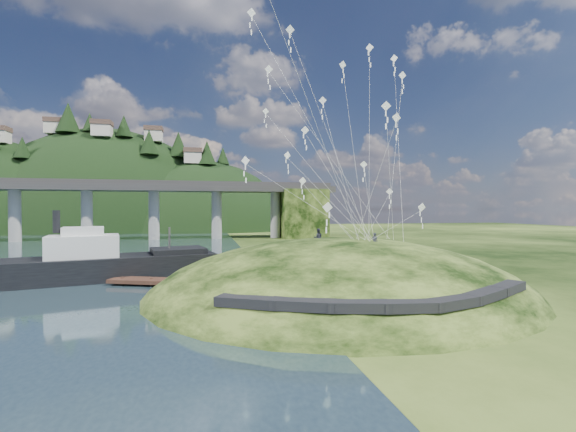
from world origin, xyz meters
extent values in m
plane|color=black|center=(0.00, 0.00, 0.00)|extent=(320.00, 320.00, 0.00)
ellipsoid|color=black|center=(8.00, 2.00, -1.50)|extent=(36.00, 32.00, 13.00)
cube|color=black|center=(-1.50, -8.00, 2.03)|extent=(4.32, 3.62, 0.71)
cube|color=black|center=(1.50, -9.65, 2.09)|extent=(4.10, 2.97, 0.61)
cube|color=black|center=(4.50, -10.65, 2.08)|extent=(3.85, 2.37, 0.62)
cube|color=black|center=(7.50, -11.10, 2.04)|extent=(3.62, 1.83, 0.66)
cube|color=black|center=(10.50, -10.90, 2.05)|extent=(3.82, 2.27, 0.68)
cube|color=black|center=(13.50, -9.95, 2.14)|extent=(4.11, 2.97, 0.71)
cube|color=black|center=(16.50, -8.40, 2.16)|extent=(4.26, 3.43, 0.66)
cube|color=#2D2B2B|center=(-50.00, 70.00, 13.00)|extent=(160.00, 9.00, 1.60)
cube|color=#2D2B2B|center=(-50.00, 70.00, 14.40)|extent=(160.00, 0.40, 1.20)
cube|color=#2D2B2B|center=(-50.00, 74.30, 14.40)|extent=(160.00, 0.40, 1.20)
cylinder|color=gray|center=(-47.50, 70.00, 6.50)|extent=(2.60, 2.60, 13.00)
cylinder|color=gray|center=(-32.00, 70.00, 6.50)|extent=(2.60, 2.60, 13.00)
cylinder|color=gray|center=(-16.50, 70.00, 6.50)|extent=(2.60, 2.60, 13.00)
cylinder|color=gray|center=(-1.00, 70.00, 6.50)|extent=(2.60, 2.60, 13.00)
cylinder|color=gray|center=(14.50, 70.00, 6.50)|extent=(2.60, 2.60, 13.00)
cube|color=black|center=(22.00, 70.00, 6.50)|extent=(12.00, 11.00, 13.00)
ellipsoid|color=black|center=(-40.00, 126.00, -6.00)|extent=(96.00, 68.00, 88.00)
ellipsoid|color=black|center=(-5.00, 118.00, -10.00)|extent=(76.00, 56.00, 72.00)
cone|color=black|center=(-60.58, 106.17, 27.34)|extent=(5.29, 5.29, 6.96)
cone|color=black|center=(-49.87, 114.63, 39.23)|extent=(8.01, 8.01, 10.54)
cone|color=black|center=(-42.87, 114.06, 37.88)|extent=(4.97, 4.97, 6.54)
cone|color=black|center=(-31.40, 112.04, 36.68)|extent=(5.83, 5.83, 7.67)
cone|color=black|center=(-22.45, 107.08, 30.58)|extent=(6.47, 6.47, 8.51)
cone|color=black|center=(-13.22, 113.99, 31.23)|extent=(7.13, 7.13, 9.38)
cone|color=black|center=(-3.12, 109.03, 27.87)|extent=(6.56, 6.56, 8.63)
cone|color=black|center=(2.77, 114.63, 27.68)|extent=(4.88, 4.88, 6.42)
cube|color=beige|center=(-55.00, 118.00, 35.99)|extent=(6.00, 5.00, 4.00)
cube|color=brown|center=(-55.00, 118.00, 38.69)|extent=(6.40, 5.40, 1.60)
cube|color=beige|center=(-38.00, 110.00, 34.28)|extent=(6.00, 5.00, 4.00)
cube|color=brown|center=(-38.00, 110.00, 36.98)|extent=(6.40, 5.40, 1.60)
cube|color=beige|center=(-22.00, 116.00, 34.18)|extent=(6.00, 5.00, 4.00)
cube|color=brown|center=(-22.00, 116.00, 36.88)|extent=(6.40, 5.40, 1.60)
cube|color=beige|center=(-8.00, 110.00, 25.88)|extent=(6.00, 5.00, 4.00)
cube|color=brown|center=(-8.00, 110.00, 28.58)|extent=(6.40, 5.40, 1.60)
cube|color=black|center=(-13.89, 13.70, 1.28)|extent=(22.39, 10.62, 2.55)
cube|color=silver|center=(-16.76, 13.04, 3.54)|extent=(7.67, 5.76, 2.75)
cube|color=silver|center=(-16.76, 13.04, 5.21)|extent=(4.49, 3.76, 1.18)
cube|color=black|center=(-7.19, 15.25, 2.85)|extent=(6.85, 6.11, 0.59)
cylinder|color=black|center=(-19.16, 12.49, 6.39)|extent=(0.69, 0.69, 2.36)
cylinder|color=#2D2B2B|center=(-8.15, 15.03, 4.13)|extent=(0.24, 0.24, 2.95)
cube|color=#331C14|center=(-6.46, 7.95, 0.47)|extent=(14.62, 7.51, 0.37)
cylinder|color=#331C14|center=(-12.36, 10.24, 0.21)|extent=(0.32, 0.32, 1.06)
cylinder|color=#331C14|center=(-9.41, 9.09, 0.21)|extent=(0.32, 0.32, 1.06)
cylinder|color=#331C14|center=(-6.46, 7.95, 0.21)|extent=(0.32, 0.32, 1.06)
cylinder|color=#331C14|center=(-3.50, 6.80, 0.21)|extent=(0.32, 0.32, 1.06)
cylinder|color=#331C14|center=(-0.55, 5.66, 0.21)|extent=(0.32, 0.32, 1.06)
imported|color=#252631|center=(10.33, -0.43, 5.62)|extent=(0.65, 0.54, 1.50)
imported|color=#252631|center=(6.46, 3.75, 5.82)|extent=(0.97, 0.82, 1.77)
cube|color=white|center=(0.38, 6.19, 26.85)|extent=(0.87, 0.21, 0.86)
cube|color=white|center=(0.38, 6.19, 26.24)|extent=(0.11, 0.05, 0.50)
cube|color=white|center=(0.38, 6.19, 25.62)|extent=(0.11, 0.05, 0.50)
cube|color=white|center=(0.38, 6.19, 25.00)|extent=(0.11, 0.05, 0.50)
cube|color=white|center=(2.10, 8.14, 17.84)|extent=(0.69, 0.17, 0.68)
cube|color=white|center=(2.10, 8.14, 17.36)|extent=(0.09, 0.04, 0.40)
cube|color=white|center=(2.10, 8.14, 16.87)|extent=(0.09, 0.04, 0.40)
cube|color=white|center=(2.10, 8.14, 16.38)|extent=(0.09, 0.04, 0.40)
cube|color=white|center=(-0.33, 5.17, 12.30)|extent=(0.73, 0.55, 0.86)
cube|color=white|center=(-0.33, 5.17, 11.68)|extent=(0.11, 0.06, 0.51)
cube|color=white|center=(-0.33, 5.17, 11.06)|extent=(0.11, 0.06, 0.51)
cube|color=white|center=(-0.33, 5.17, 10.44)|extent=(0.11, 0.06, 0.51)
cube|color=white|center=(17.35, 7.64, 22.52)|extent=(0.87, 0.21, 0.86)
cube|color=white|center=(17.35, 7.64, 21.91)|extent=(0.11, 0.04, 0.50)
cube|color=white|center=(17.35, 7.64, 21.30)|extent=(0.11, 0.04, 0.50)
cube|color=white|center=(17.35, 7.64, 20.68)|extent=(0.11, 0.04, 0.50)
cube|color=white|center=(8.48, 8.81, 19.55)|extent=(0.81, 0.35, 0.85)
cube|color=white|center=(8.48, 8.81, 18.94)|extent=(0.11, 0.04, 0.49)
cube|color=white|center=(8.48, 8.81, 18.34)|extent=(0.11, 0.04, 0.49)
cube|color=white|center=(8.48, 8.81, 17.74)|extent=(0.11, 0.04, 0.49)
cube|color=white|center=(13.00, 8.12, 12.60)|extent=(0.77, 0.27, 0.79)
cube|color=white|center=(13.00, 8.12, 12.04)|extent=(0.10, 0.03, 0.46)
cube|color=white|center=(13.00, 8.12, 11.48)|extent=(0.10, 0.03, 0.46)
cube|color=white|center=(13.00, 8.12, 10.91)|extent=(0.10, 0.03, 0.46)
cube|color=white|center=(16.43, 8.75, 9.67)|extent=(0.61, 0.58, 0.77)
cube|color=white|center=(16.43, 8.75, 9.11)|extent=(0.10, 0.06, 0.46)
cube|color=white|center=(16.43, 8.75, 8.54)|extent=(0.10, 0.06, 0.46)
cube|color=white|center=(16.43, 8.75, 7.97)|extent=(0.10, 0.06, 0.46)
cube|color=white|center=(10.44, -2.27, 16.15)|extent=(0.75, 0.35, 0.78)
cube|color=white|center=(10.44, -2.27, 15.59)|extent=(0.10, 0.03, 0.46)
cube|color=white|center=(10.44, -2.27, 15.02)|extent=(0.10, 0.03, 0.46)
cube|color=white|center=(10.44, -2.27, 14.45)|extent=(0.10, 0.03, 0.46)
cube|color=white|center=(5.08, 3.45, 15.09)|extent=(0.77, 0.22, 0.76)
cube|color=white|center=(5.08, 3.45, 14.55)|extent=(0.10, 0.03, 0.45)
cube|color=white|center=(5.08, 3.45, 14.01)|extent=(0.10, 0.03, 0.45)
cube|color=white|center=(5.08, 3.45, 13.46)|extent=(0.10, 0.03, 0.45)
cube|color=white|center=(9.21, 4.58, 21.92)|extent=(0.76, 0.24, 0.75)
cube|color=white|center=(9.21, 4.58, 21.38)|extent=(0.10, 0.06, 0.44)
cube|color=white|center=(9.21, 4.58, 20.84)|extent=(0.10, 0.06, 0.44)
cube|color=white|center=(9.21, 4.58, 20.29)|extent=(0.10, 0.06, 0.44)
cube|color=white|center=(5.27, -2.71, 7.83)|extent=(0.84, 0.27, 0.82)
cube|color=white|center=(5.27, -2.71, 7.23)|extent=(0.11, 0.06, 0.49)
cube|color=white|center=(5.27, -2.71, 6.63)|extent=(0.11, 0.06, 0.49)
cube|color=white|center=(5.27, -2.71, 6.04)|extent=(0.11, 0.06, 0.49)
cube|color=white|center=(3.69, 4.85, 12.89)|extent=(0.70, 0.34, 0.74)
cube|color=white|center=(3.69, 4.85, 12.36)|extent=(0.09, 0.07, 0.43)
cube|color=white|center=(3.69, 4.85, 11.83)|extent=(0.09, 0.07, 0.43)
cube|color=white|center=(3.69, 4.85, 11.30)|extent=(0.09, 0.07, 0.43)
cube|color=white|center=(13.31, 7.34, 25.09)|extent=(0.71, 0.56, 0.85)
cube|color=white|center=(13.31, 7.34, 24.49)|extent=(0.11, 0.07, 0.50)
cube|color=white|center=(13.31, 7.34, 23.88)|extent=(0.11, 0.07, 0.50)
cube|color=white|center=(13.31, 7.34, 23.27)|extent=(0.11, 0.07, 0.50)
cube|color=white|center=(15.91, 1.28, 7.86)|extent=(0.84, 0.28, 0.82)
cube|color=white|center=(15.91, 1.28, 7.26)|extent=(0.11, 0.06, 0.49)
cube|color=white|center=(15.91, 1.28, 6.66)|extent=(0.11, 0.06, 0.49)
cube|color=white|center=(15.91, 1.28, 6.06)|extent=(0.11, 0.06, 0.49)
cube|color=white|center=(17.64, 10.12, 25.36)|extent=(0.63, 0.68, 0.88)
cube|color=white|center=(17.64, 10.12, 24.74)|extent=(0.10, 0.09, 0.51)
cube|color=white|center=(17.64, 10.12, 24.12)|extent=(0.10, 0.09, 0.51)
cube|color=white|center=(17.64, 10.12, 23.49)|extent=(0.10, 0.09, 0.51)
cube|color=white|center=(11.51, -2.01, 15.33)|extent=(0.81, 0.24, 0.79)
cube|color=white|center=(11.51, -2.01, 14.76)|extent=(0.10, 0.05, 0.47)
cube|color=white|center=(11.51, -2.01, 14.19)|extent=(0.10, 0.05, 0.47)
cube|color=white|center=(11.51, -2.01, 13.62)|extent=(0.10, 0.05, 0.47)
cube|color=white|center=(2.43, 8.20, 22.24)|extent=(0.86, 0.24, 0.85)
cube|color=white|center=(2.43, 8.20, 21.63)|extent=(0.11, 0.03, 0.50)
cube|color=white|center=(2.43, 8.20, 21.03)|extent=(0.11, 0.03, 0.50)
cube|color=white|center=(2.43, 8.20, 20.42)|extent=(0.11, 0.03, 0.50)
cube|color=white|center=(4.12, 5.59, 25.31)|extent=(0.87, 0.32, 0.86)
cube|color=white|center=(4.12, 5.59, 24.68)|extent=(0.12, 0.03, 0.52)
cube|color=white|center=(4.12, 5.59, 24.05)|extent=(0.12, 0.03, 0.52)
cube|color=white|center=(4.12, 5.59, 23.42)|extent=(0.12, 0.03, 0.52)
cube|color=white|center=(6.12, 8.34, 10.71)|extent=(0.81, 0.21, 0.82)
cube|color=white|center=(6.12, 8.34, 10.13)|extent=(0.11, 0.06, 0.48)
cube|color=white|center=(6.12, 8.34, 9.55)|extent=(0.11, 0.06, 0.48)
cube|color=white|center=(6.12, 8.34, 8.96)|extent=(0.11, 0.06, 0.48)
camera|label=1|loc=(-4.20, -31.51, 7.67)|focal=24.00mm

